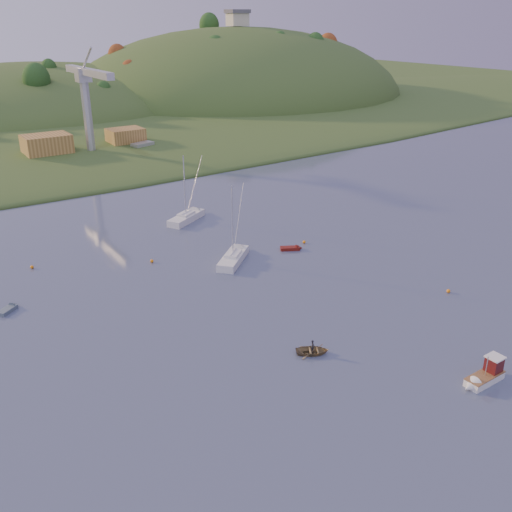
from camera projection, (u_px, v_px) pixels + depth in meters
shore_slope at (36, 134)px, 178.13m from camera, size 640.00×150.00×7.00m
hill_center at (30, 112)px, 217.46m from camera, size 140.00×120.00×36.00m
hill_right at (238, 99)px, 250.60m from camera, size 150.00×130.00×60.00m
hilltop_house at (237, 17)px, 237.59m from camera, size 9.00×7.00×6.45m
hillside_trees at (20, 124)px, 193.28m from camera, size 280.00×50.00×32.00m
wharf at (101, 153)px, 147.70m from camera, size 42.00×16.00×2.40m
shed_west at (47, 145)px, 140.25m from camera, size 11.00×8.00×4.80m
shed_east at (126, 136)px, 152.16m from camera, size 9.00×7.00×4.00m
dock_crane at (87, 92)px, 137.17m from camera, size 3.20×28.00×20.30m
fishing_boat at (483, 377)px, 56.99m from camera, size 5.36×1.71×3.42m
sailboat_near at (233, 257)px, 85.14m from camera, size 8.10×7.53×11.82m
sailboat_far at (186, 217)px, 102.19m from camera, size 8.77×6.47×11.94m
canoe at (312, 351)px, 62.17m from camera, size 4.44×4.09×0.75m
paddler at (313, 348)px, 62.03m from camera, size 0.57×0.63×1.44m
red_tender at (294, 248)px, 89.88m from camera, size 3.65×2.74×1.19m
grey_dinghy at (11, 308)px, 71.59m from camera, size 3.21×2.84×1.18m
work_vessel at (143, 151)px, 149.91m from camera, size 14.21×8.24×3.45m
buoy_0 at (448, 291)px, 75.91m from camera, size 0.50×0.50×0.50m
buoy_1 at (304, 242)px, 92.37m from camera, size 0.50×0.50×0.50m
buoy_2 at (32, 267)px, 83.17m from camera, size 0.50×0.50×0.50m
buoy_3 at (152, 261)px, 85.20m from camera, size 0.50×0.50×0.50m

